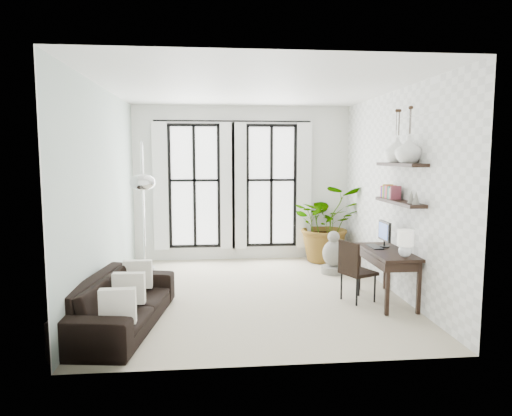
{
  "coord_description": "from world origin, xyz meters",
  "views": [
    {
      "loc": [
        -0.62,
        -7.0,
        2.18
      ],
      "look_at": [
        0.07,
        0.3,
        1.34
      ],
      "focal_mm": 32.0,
      "sensor_mm": 36.0,
      "label": 1
    }
  ],
  "objects": [
    {
      "name": "wall_left",
      "position": [
        -2.25,
        0.0,
        1.6
      ],
      "size": [
        0.0,
        5.0,
        5.0
      ],
      "primitive_type": "plane",
      "rotation": [
        1.57,
        0.0,
        1.57
      ],
      "color": "#ABBFB5",
      "rests_on": "floor"
    },
    {
      "name": "arc_lamp",
      "position": [
        -1.7,
        0.16,
        1.87
      ],
      "size": [
        0.74,
        3.03,
        2.39
      ],
      "color": "silver",
      "rests_on": "floor"
    },
    {
      "name": "vase_b",
      "position": [
        2.11,
        -0.41,
        2.27
      ],
      "size": [
        0.37,
        0.37,
        0.38
      ],
      "primitive_type": "imported",
      "color": "white",
      "rests_on": "shelf_upper"
    },
    {
      "name": "sofa",
      "position": [
        -1.8,
        -1.22,
        0.33
      ],
      "size": [
        1.17,
        2.33,
        0.65
      ],
      "primitive_type": "imported",
      "rotation": [
        0.0,
        0.0,
        1.43
      ],
      "color": "black",
      "rests_on": "floor"
    },
    {
      "name": "plant",
      "position": [
        1.72,
        2.12,
        0.8
      ],
      "size": [
        1.44,
        1.24,
        1.59
      ],
      "primitive_type": "imported",
      "rotation": [
        0.0,
        0.0,
        -0.0
      ],
      "color": "#2D7228",
      "rests_on": "floor"
    },
    {
      "name": "buddha",
      "position": [
        1.6,
        1.14,
        0.34
      ],
      "size": [
        0.44,
        0.44,
        0.8
      ],
      "color": "gray",
      "rests_on": "floor"
    },
    {
      "name": "ceiling",
      "position": [
        0.0,
        0.0,
        3.2
      ],
      "size": [
        5.0,
        5.0,
        0.0
      ],
      "primitive_type": "plane",
      "color": "white",
      "rests_on": "wall_back"
    },
    {
      "name": "desk_chair",
      "position": [
        1.46,
        -0.53,
        0.52
      ],
      "size": [
        0.57,
        0.57,
        0.92
      ],
      "rotation": [
        0.0,
        0.0,
        0.41
      ],
      "color": "black",
      "rests_on": "floor"
    },
    {
      "name": "floor",
      "position": [
        0.0,
        0.0,
        0.0
      ],
      "size": [
        5.0,
        5.0,
        0.0
      ],
      "primitive_type": "plane",
      "color": "#B3A98E",
      "rests_on": "ground"
    },
    {
      "name": "throw_pillows",
      "position": [
        -1.7,
        -1.22,
        0.5
      ],
      "size": [
        0.4,
        1.52,
        0.4
      ],
      "color": "silver",
      "rests_on": "sofa"
    },
    {
      "name": "wall_back",
      "position": [
        0.0,
        2.5,
        1.6
      ],
      "size": [
        4.5,
        0.0,
        4.5
      ],
      "primitive_type": "plane",
      "rotation": [
        1.57,
        0.0,
        0.0
      ],
      "color": "white",
      "rests_on": "floor"
    },
    {
      "name": "wall_right",
      "position": [
        2.25,
        0.0,
        1.6
      ],
      "size": [
        0.0,
        5.0,
        5.0
      ],
      "primitive_type": "plane",
      "rotation": [
        1.57,
        0.0,
        -1.57
      ],
      "color": "white",
      "rests_on": "floor"
    },
    {
      "name": "desk",
      "position": [
        1.95,
        -0.61,
        0.73
      ],
      "size": [
        0.56,
        1.32,
        1.17
      ],
      "color": "black",
      "rests_on": "floor"
    },
    {
      "name": "windows",
      "position": [
        -0.2,
        2.43,
        1.56
      ],
      "size": [
        3.26,
        0.13,
        2.65
      ],
      "color": "white",
      "rests_on": "wall_back"
    },
    {
      "name": "wall_shelves",
      "position": [
        2.11,
        -0.52,
        1.73
      ],
      "size": [
        0.25,
        1.3,
        0.6
      ],
      "color": "black",
      "rests_on": "wall_right"
    },
    {
      "name": "vase_a",
      "position": [
        2.11,
        -0.81,
        2.27
      ],
      "size": [
        0.37,
        0.37,
        0.38
      ],
      "primitive_type": "imported",
      "color": "white",
      "rests_on": "shelf_upper"
    }
  ]
}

